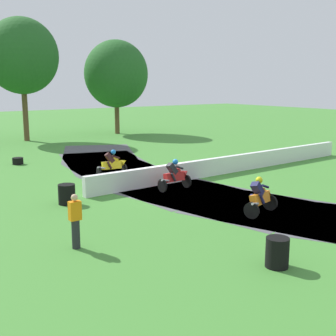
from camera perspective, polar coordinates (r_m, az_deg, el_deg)
ground_plane at (r=21.10m, az=-1.15°, el=-2.15°), size 120.00×120.00×0.00m
track_asphalt at (r=21.78m, az=1.23°, el=-1.72°), size 9.58×29.82×0.01m
safety_barrier at (r=24.37m, az=8.58°, el=0.59°), size 18.18×1.08×0.90m
motorcycle_lead_yellow at (r=23.00m, az=-7.10°, el=0.55°), size 1.71×0.87×1.42m
motorcycle_chase_red at (r=20.01m, az=0.95°, el=-0.93°), size 1.68×0.74×1.42m
motorcycle_trailing_orange at (r=16.71m, az=11.82°, el=-3.58°), size 1.68×1.06×1.43m
tire_stack_near at (r=27.75m, az=-18.73°, el=0.86°), size 0.63×0.63×0.40m
tire_stack_mid_a at (r=18.14m, az=-12.88°, el=-3.30°), size 0.67×0.67×0.80m
tire_stack_mid_b at (r=12.15m, az=13.86°, el=-10.48°), size 0.61×0.61×0.80m
track_marshal at (r=13.20m, az=-11.82°, el=-6.73°), size 0.34×0.24×1.63m
tree_far_left at (r=38.70m, az=-18.26°, el=13.50°), size 5.83×5.83×9.96m
tree_far_right at (r=42.40m, az=-6.68°, el=11.91°), size 5.91×5.91×8.67m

